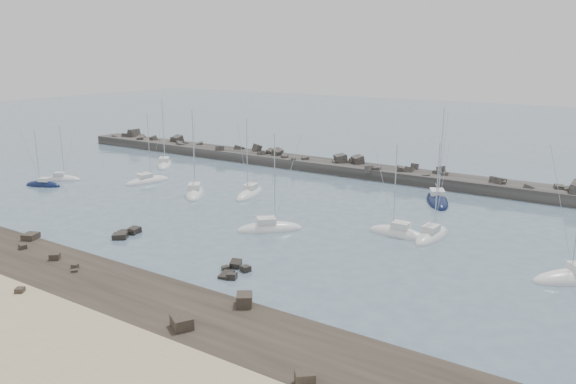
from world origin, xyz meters
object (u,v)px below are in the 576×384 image
(sailboat_2, at_px, (43,185))
(sailboat_3, at_px, (148,181))
(sailboat_0, at_px, (62,180))
(sailboat_4, at_px, (195,194))
(sailboat_5, at_px, (250,194))
(sailboat_1, at_px, (165,165))
(sailboat_6, at_px, (270,229))
(sailboat_7, at_px, (437,201))
(sailboat_8, at_px, (398,234))
(sailboat_9, at_px, (432,237))

(sailboat_2, xyz_separation_m, sailboat_3, (12.44, 11.62, -0.00))
(sailboat_0, xyz_separation_m, sailboat_4, (26.17, 5.47, 0.03))
(sailboat_5, bearing_deg, sailboat_1, 161.72)
(sailboat_0, height_order, sailboat_6, sailboat_6)
(sailboat_1, xyz_separation_m, sailboat_5, (28.04, -9.26, 0.00))
(sailboat_2, relative_size, sailboat_7, 0.67)
(sailboat_7, bearing_deg, sailboat_3, -162.21)
(sailboat_1, bearing_deg, sailboat_7, 3.17)
(sailboat_1, height_order, sailboat_8, sailboat_1)
(sailboat_3, relative_size, sailboat_9, 1.01)
(sailboat_1, xyz_separation_m, sailboat_3, (7.90, -11.77, -0.01))
(sailboat_9, bearing_deg, sailboat_7, 106.95)
(sailboat_5, height_order, sailboat_7, sailboat_7)
(sailboat_0, xyz_separation_m, sailboat_9, (64.49, 5.66, 0.01))
(sailboat_0, relative_size, sailboat_9, 0.82)
(sailboat_3, relative_size, sailboat_5, 0.96)
(sailboat_3, bearing_deg, sailboat_0, -151.62)
(sailboat_6, xyz_separation_m, sailboat_8, (14.23, 7.09, 0.01))
(sailboat_0, relative_size, sailboat_2, 1.02)
(sailboat_6, height_order, sailboat_8, sailboat_6)
(sailboat_2, distance_m, sailboat_5, 35.51)
(sailboat_5, height_order, sailboat_9, sailboat_5)
(sailboat_0, bearing_deg, sailboat_1, 73.54)
(sailboat_9, bearing_deg, sailboat_0, -174.98)
(sailboat_0, xyz_separation_m, sailboat_8, (60.66, 4.31, 0.02))
(sailboat_1, distance_m, sailboat_2, 23.82)
(sailboat_0, height_order, sailboat_4, sailboat_4)
(sailboat_3, bearing_deg, sailboat_2, -136.95)
(sailboat_1, height_order, sailboat_2, sailboat_1)
(sailboat_2, height_order, sailboat_3, sailboat_3)
(sailboat_8, bearing_deg, sailboat_5, 168.47)
(sailboat_0, relative_size, sailboat_7, 0.68)
(sailboat_4, distance_m, sailboat_7, 37.22)
(sailboat_0, bearing_deg, sailboat_9, 5.02)
(sailboat_1, relative_size, sailboat_4, 0.98)
(sailboat_2, bearing_deg, sailboat_5, 23.44)
(sailboat_5, bearing_deg, sailboat_8, -11.53)
(sailboat_6, height_order, sailboat_7, sailboat_7)
(sailboat_2, bearing_deg, sailboat_6, 1.94)
(sailboat_4, bearing_deg, sailboat_0, -168.19)
(sailboat_2, bearing_deg, sailboat_9, 8.94)
(sailboat_0, distance_m, sailboat_2, 4.45)
(sailboat_0, distance_m, sailboat_5, 35.08)
(sailboat_5, bearing_deg, sailboat_0, -163.75)
(sailboat_2, height_order, sailboat_6, sailboat_6)
(sailboat_5, relative_size, sailboat_9, 1.05)
(sailboat_9, bearing_deg, sailboat_4, -179.72)
(sailboat_3, distance_m, sailboat_4, 12.77)
(sailboat_0, xyz_separation_m, sailboat_2, (1.09, -4.31, 0.00))
(sailboat_4, height_order, sailboat_9, sailboat_4)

